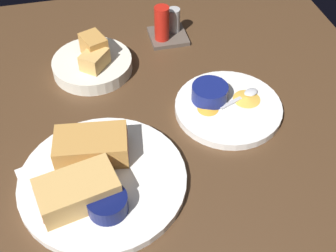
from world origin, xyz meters
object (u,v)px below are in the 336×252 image
object	(u,v)px
plate_sandwich_main	(103,180)
condiment_caddy	(167,27)
spoon_by_gravy_ramekin	(246,95)
bread_basket_rear	(93,62)
sandwich_half_far	(78,191)
ramekin_light_gravy	(210,92)
plate_chips_companion	(228,108)
sandwich_half_near	(91,146)
spoon_by_dark_ramekin	(110,181)
ramekin_dark_sauce	(107,203)

from	to	relation	value
plate_sandwich_main	condiment_caddy	distance (cm)	45.72
spoon_by_gravy_ramekin	bread_basket_rear	distance (cm)	34.95
sandwich_half_far	ramekin_light_gravy	distance (cm)	34.31
plate_chips_companion	sandwich_half_near	bearing A→B (deg)	-166.25
plate_sandwich_main	bread_basket_rear	size ratio (longest dim) A/B	1.66
sandwich_half_near	ramekin_light_gravy	xyz separation A→B (cm)	(25.29, 9.76, -0.62)
spoon_by_dark_ramekin	plate_chips_companion	xyz separation A→B (cm)	(26.44, 13.90, -1.16)
sandwich_half_near	bread_basket_rear	bearing A→B (deg)	83.55
condiment_caddy	sandwich_half_near	bearing A→B (deg)	-122.24
plate_sandwich_main	spoon_by_gravy_ramekin	distance (cm)	35.07
sandwich_half_far	ramekin_light_gravy	xyz separation A→B (cm)	(28.58, 18.97, -0.62)
ramekin_dark_sauce	bread_basket_rear	size ratio (longest dim) A/B	0.38
ramekin_dark_sauce	plate_chips_companion	size ratio (longest dim) A/B	0.31
spoon_by_dark_ramekin	ramekin_dark_sauce	bearing A→B (deg)	-100.52
ramekin_light_gravy	bread_basket_rear	size ratio (longest dim) A/B	0.42
ramekin_dark_sauce	spoon_by_gravy_ramekin	world-z (taller)	ramekin_dark_sauce
ramekin_dark_sauce	bread_basket_rear	bearing A→B (deg)	87.29
ramekin_dark_sauce	condiment_caddy	bearing A→B (deg)	66.14
sandwich_half_far	plate_sandwich_main	bearing A→B (deg)	40.34
plate_sandwich_main	sandwich_half_near	bearing A→B (deg)	100.34
sandwich_half_near	condiment_caddy	distance (cm)	41.33
sandwich_half_near	plate_sandwich_main	bearing A→B (deg)	-79.66
sandwich_half_far	bread_basket_rear	xyz separation A→B (cm)	(6.30, 35.86, -1.77)
condiment_caddy	sandwich_half_far	bearing A→B (deg)	-119.84
ramekin_light_gravy	plate_chips_companion	bearing A→B (deg)	-39.81
sandwich_half_far	spoon_by_dark_ramekin	distance (cm)	6.27
spoon_by_dark_ramekin	spoon_by_gravy_ramekin	distance (cm)	34.60
sandwich_half_far	bread_basket_rear	size ratio (longest dim) A/B	0.81
plate_sandwich_main	ramekin_light_gravy	world-z (taller)	ramekin_light_gravy
ramekin_light_gravy	spoon_by_gravy_ramekin	distance (cm)	7.93
spoon_by_gravy_ramekin	ramekin_light_gravy	bearing A→B (deg)	172.48
plate_sandwich_main	sandwich_half_far	xyz separation A→B (cm)	(-4.31, -3.66, 3.20)
sandwich_half_near	spoon_by_dark_ramekin	size ratio (longest dim) A/B	1.41
bread_basket_rear	condiment_caddy	xyz separation A→B (cm)	(19.04, 8.31, 1.18)
condiment_caddy	plate_sandwich_main	bearing A→B (deg)	-117.44
ramekin_light_gravy	condiment_caddy	size ratio (longest dim) A/B	0.79
sandwich_half_far	bread_basket_rear	world-z (taller)	bread_basket_rear
condiment_caddy	spoon_by_gravy_ramekin	bearing A→B (deg)	-67.28
plate_chips_companion	bread_basket_rear	distance (cm)	32.29
sandwich_half_far	ramekin_light_gravy	size ratio (longest dim) A/B	1.93
ramekin_dark_sauce	bread_basket_rear	distance (cm)	38.95
plate_sandwich_main	sandwich_half_far	bearing A→B (deg)	-139.66
spoon_by_dark_ramekin	bread_basket_rear	size ratio (longest dim) A/B	0.56
bread_basket_rear	plate_sandwich_main	bearing A→B (deg)	-93.55
bread_basket_rear	condiment_caddy	bearing A→B (deg)	23.57
ramekin_dark_sauce	spoon_by_dark_ramekin	size ratio (longest dim) A/B	0.68
sandwich_half_far	condiment_caddy	distance (cm)	50.92
spoon_by_gravy_ramekin	bread_basket_rear	world-z (taller)	bread_basket_rear
bread_basket_rear	plate_chips_companion	bearing A→B (deg)	-37.51
ramekin_light_gravy	sandwich_half_far	bearing A→B (deg)	-146.42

